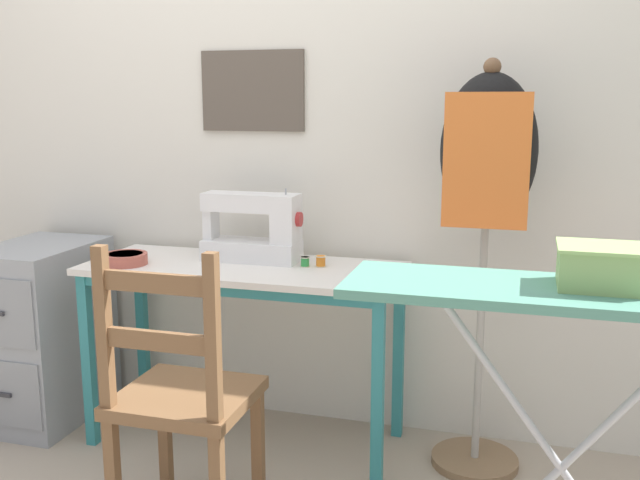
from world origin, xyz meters
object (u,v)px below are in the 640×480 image
object	(u,v)px
wooden_chair	(182,399)
filing_cabinet	(43,332)
thread_spool_mid_table	(321,261)
storage_box	(603,267)
dress_form	(487,176)
thread_spool_near_machine	(305,262)
sewing_machine	(256,229)
scissors	(371,280)
fabric_bowl	(125,258)
ironing_board	(572,311)

from	to	relation	value
wooden_chair	filing_cabinet	distance (m)	1.13
thread_spool_mid_table	storage_box	xyz separation A→B (m)	(0.92, -0.77, 0.21)
thread_spool_mid_table	dress_form	distance (m)	0.69
thread_spool_near_machine	filing_cabinet	world-z (taller)	thread_spool_near_machine
sewing_machine	scissors	bearing A→B (deg)	-19.88
thread_spool_mid_table	storage_box	world-z (taller)	storage_box
fabric_bowl	filing_cabinet	xyz separation A→B (m)	(-0.46, 0.08, -0.36)
fabric_bowl	filing_cabinet	size ratio (longest dim) A/B	0.22
thread_spool_near_machine	filing_cabinet	distance (m)	1.20
scissors	storage_box	world-z (taller)	storage_box
wooden_chair	thread_spool_mid_table	bearing A→B (deg)	71.07
wooden_chair	fabric_bowl	bearing A→B (deg)	133.32
sewing_machine	storage_box	size ratio (longest dim) A/B	1.85
thread_spool_near_machine	ironing_board	xyz separation A→B (m)	(0.91, -0.78, 0.11)
fabric_bowl	thread_spool_mid_table	xyz separation A→B (m)	(0.73, 0.17, -0.00)
thread_spool_mid_table	thread_spool_near_machine	bearing A→B (deg)	-161.25
scissors	thread_spool_mid_table	size ratio (longest dim) A/B	3.02
thread_spool_mid_table	filing_cabinet	size ratio (longest dim) A/B	0.06
thread_spool_mid_table	wooden_chair	distance (m)	0.79
sewing_machine	dress_form	distance (m)	0.91
scissors	ironing_board	world-z (taller)	ironing_board
thread_spool_near_machine	scissors	bearing A→B (deg)	-25.05
filing_cabinet	dress_form	world-z (taller)	dress_form
storage_box	thread_spool_mid_table	bearing A→B (deg)	140.13
fabric_bowl	thread_spool_near_machine	size ratio (longest dim) A/B	4.30
fabric_bowl	scissors	bearing A→B (deg)	1.28
thread_spool_near_machine	dress_form	xyz separation A→B (m)	(0.66, 0.01, 0.35)
thread_spool_mid_table	filing_cabinet	xyz separation A→B (m)	(-1.20, -0.09, -0.36)
wooden_chair	dress_form	size ratio (longest dim) A/B	0.63
wooden_chair	filing_cabinet	xyz separation A→B (m)	(-0.96, 0.60, -0.07)
wooden_chair	ironing_board	world-z (taller)	wooden_chair
wooden_chair	scissors	bearing A→B (deg)	49.43
thread_spool_near_machine	dress_form	world-z (taller)	dress_form
scissors	filing_cabinet	xyz separation A→B (m)	(-1.42, 0.06, -0.34)
sewing_machine	ironing_board	distance (m)	1.39
sewing_machine	ironing_board	xyz separation A→B (m)	(1.12, -0.82, 0.00)
dress_form	ironing_board	bearing A→B (deg)	-72.21
sewing_machine	dress_form	xyz separation A→B (m)	(0.87, -0.04, 0.24)
filing_cabinet	storage_box	xyz separation A→B (m)	(2.11, -0.67, 0.57)
fabric_bowl	sewing_machine	bearing A→B (deg)	23.60
fabric_bowl	scissors	xyz separation A→B (m)	(0.96, 0.02, -0.02)
wooden_chair	filing_cabinet	world-z (taller)	wooden_chair
filing_cabinet	storage_box	bearing A→B (deg)	-17.69
storage_box	dress_form	bearing A→B (deg)	112.69
filing_cabinet	storage_box	world-z (taller)	storage_box
dress_form	fabric_bowl	bearing A→B (deg)	-173.18
ironing_board	dress_form	bearing A→B (deg)	107.79
sewing_machine	thread_spool_mid_table	world-z (taller)	sewing_machine
fabric_bowl	ironing_board	world-z (taller)	ironing_board
ironing_board	filing_cabinet	bearing A→B (deg)	161.05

